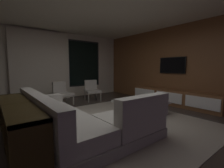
% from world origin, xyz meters
% --- Properties ---
extents(floor, '(9.20, 9.20, 0.00)m').
position_xyz_m(floor, '(0.00, 0.00, 0.00)').
color(floor, '#332B26').
extents(back_wall_with_window, '(6.60, 0.30, 2.70)m').
position_xyz_m(back_wall_with_window, '(-0.06, 3.62, 1.34)').
color(back_wall_with_window, beige).
rests_on(back_wall_with_window, floor).
extents(media_wall, '(0.12, 7.80, 2.70)m').
position_xyz_m(media_wall, '(3.06, 0.00, 1.35)').
color(media_wall, brown).
rests_on(media_wall, floor).
extents(ceiling, '(8.20, 8.20, 0.00)m').
position_xyz_m(ceiling, '(0.00, 0.00, 2.70)').
color(ceiling, beige).
extents(area_rug, '(3.20, 3.80, 0.01)m').
position_xyz_m(area_rug, '(0.35, -0.10, 0.01)').
color(area_rug, gray).
rests_on(area_rug, floor).
extents(sectional_couch, '(1.98, 2.50, 0.82)m').
position_xyz_m(sectional_couch, '(-0.89, -0.23, 0.29)').
color(sectional_couch, gray).
rests_on(sectional_couch, floor).
extents(coffee_table, '(1.16, 1.16, 0.36)m').
position_xyz_m(coffee_table, '(1.15, 0.07, 0.19)').
color(coffee_table, '#32260F').
rests_on(coffee_table, floor).
extents(book_stack_on_coffee_table, '(0.27, 0.17, 0.08)m').
position_xyz_m(book_stack_on_coffee_table, '(1.05, -0.12, 0.40)').
color(book_stack_on_coffee_table, '#A05F53').
rests_on(book_stack_on_coffee_table, coffee_table).
extents(accent_chair_near_window, '(0.65, 0.67, 0.78)m').
position_xyz_m(accent_chair_near_window, '(1.01, 2.47, 0.43)').
color(accent_chair_near_window, '#B2ADA0').
rests_on(accent_chair_near_window, floor).
extents(accent_chair_by_curtain, '(0.65, 0.66, 0.78)m').
position_xyz_m(accent_chair_by_curtain, '(-0.18, 2.49, 0.43)').
color(accent_chair_by_curtain, '#B2ADA0').
rests_on(accent_chair_by_curtain, floor).
extents(media_console, '(0.46, 3.10, 0.52)m').
position_xyz_m(media_console, '(2.77, 0.05, 0.25)').
color(media_console, brown).
rests_on(media_console, floor).
extents(mounted_tv, '(0.05, 0.97, 0.56)m').
position_xyz_m(mounted_tv, '(2.95, 0.25, 1.35)').
color(mounted_tv, black).
extents(console_table_behind_couch, '(0.40, 2.10, 0.74)m').
position_xyz_m(console_table_behind_couch, '(-1.81, -0.10, 0.41)').
color(console_table_behind_couch, '#32260F').
rests_on(console_table_behind_couch, floor).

